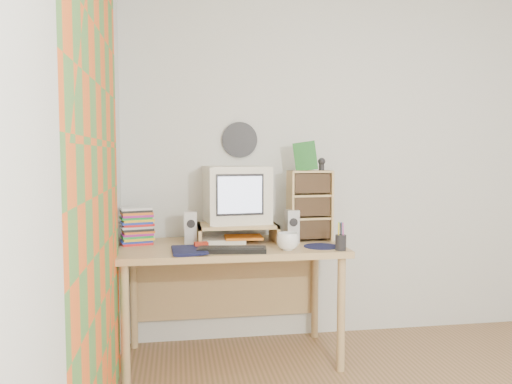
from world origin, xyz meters
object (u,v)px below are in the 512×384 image
object	(u,v)px
mug	(288,241)
desk	(230,263)
cd_rack	(310,205)
diary	(172,249)
keyboard	(232,250)
crt_monitor	(237,195)
dvd_stack	(137,223)

from	to	relation	value
mug	desk	bearing A→B (deg)	136.93
cd_rack	diary	world-z (taller)	cd_rack
diary	keyboard	bearing A→B (deg)	-7.11
crt_monitor	keyboard	bearing A→B (deg)	-108.05
cd_rack	mug	bearing A→B (deg)	-127.73
diary	cd_rack	bearing A→B (deg)	15.62
keyboard	cd_rack	world-z (taller)	cd_rack
keyboard	dvd_stack	distance (m)	0.68
cd_rack	diary	xyz separation A→B (m)	(-0.91, -0.30, -0.21)
crt_monitor	diary	size ratio (longest dim) A/B	1.62
crt_monitor	keyboard	size ratio (longest dim) A/B	0.98
desk	mug	size ratio (longest dim) A/B	10.47
dvd_stack	mug	distance (m)	0.98
keyboard	mug	size ratio (longest dim) A/B	3.04
mug	crt_monitor	bearing A→B (deg)	124.15
dvd_stack	diary	bearing A→B (deg)	-69.66
keyboard	cd_rack	xyz separation A→B (m)	(0.56, 0.33, 0.22)
dvd_stack	cd_rack	world-z (taller)	cd_rack
keyboard	cd_rack	size ratio (longest dim) A/B	0.86
desk	mug	xyz separation A→B (m)	(0.32, -0.30, 0.19)
cd_rack	mug	world-z (taller)	cd_rack
desk	cd_rack	world-z (taller)	cd_rack
diary	dvd_stack	bearing A→B (deg)	121.42
crt_monitor	mug	xyz separation A→B (m)	(0.26, -0.38, -0.26)
mug	diary	xyz separation A→B (m)	(-0.69, 0.02, -0.03)
dvd_stack	diary	world-z (taller)	dvd_stack
keyboard	dvd_stack	xyz separation A→B (m)	(-0.57, 0.36, 0.12)
cd_rack	mug	distance (m)	0.43
desk	mug	bearing A→B (deg)	-43.07
desk	diary	world-z (taller)	diary
keyboard	dvd_stack	bearing A→B (deg)	156.12
desk	diary	bearing A→B (deg)	-143.36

